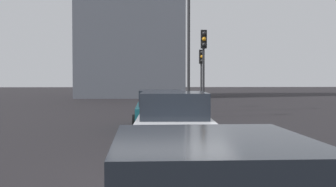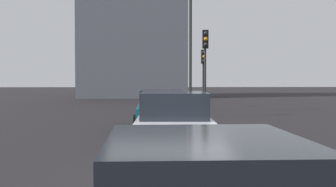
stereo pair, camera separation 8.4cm
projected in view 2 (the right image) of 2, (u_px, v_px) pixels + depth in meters
ground_plane at (169, 180)px, 9.15m from camera, size 160.00×160.00×0.20m
car_teal_lead at (162, 110)px, 17.48m from camera, size 4.46×2.09×1.47m
car_white_second at (174, 124)px, 11.60m from camera, size 4.81×2.19×1.59m
traffic_light_near_left at (205, 55)px, 22.17m from camera, size 0.32×0.29×4.28m
traffic_light_near_right at (203, 66)px, 29.10m from camera, size 0.33×0.30×3.73m
street_lamp_kerbside at (190, 33)px, 25.16m from camera, size 0.56×0.36×7.58m
building_facade_left at (133, 7)px, 45.06m from camera, size 8.58×10.21×17.84m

